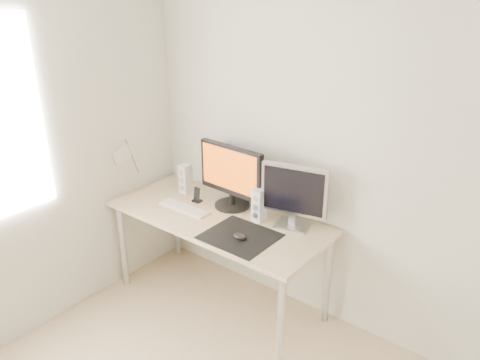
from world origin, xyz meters
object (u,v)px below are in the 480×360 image
Objects in this scene: mouse at (240,236)px; keyboard at (184,208)px; phone_dock at (197,197)px; speaker_left at (186,179)px; desk at (218,225)px; second_monitor at (294,194)px; speaker_right at (259,205)px; main_monitor at (231,174)px.

mouse reaches higher than keyboard.
speaker_left is at bearing 158.95° from phone_dock.
phone_dock reaches higher than desk.
speaker_left is (-0.95, -0.05, -0.13)m from second_monitor.
speaker_left is 1.00× the size of speaker_right.
mouse is 0.46m from second_monitor.
speaker_right is (0.27, 0.12, 0.19)m from desk.
phone_dock reaches higher than keyboard.
speaker_right is 0.55× the size of keyboard.
speaker_left is at bearing -177.11° from second_monitor.
second_monitor reaches higher than mouse.
second_monitor is at bearing 16.82° from speaker_right.
desk is 0.62m from second_monitor.
speaker_right is 0.54m from phone_dock.
phone_dock is (-0.01, 0.15, 0.03)m from keyboard.
main_monitor reaches higher than speaker_left.
phone_dock is at bearing -21.05° from speaker_left.
desk is at bearing -155.62° from speaker_right.
second_monitor is (0.50, 0.19, 0.32)m from desk.
mouse is 0.64m from phone_dock.
main_monitor is 1.31× the size of keyboard.
second_monitor is at bearing 20.98° from desk.
desk is 3.57× the size of second_monitor.
speaker_right is at bearing 5.14° from phone_dock.
mouse is at bearing -9.18° from keyboard.
main_monitor is at bearing 3.38° from speaker_left.
desk is 0.51m from speaker_left.
speaker_right is (0.72, -0.02, 0.00)m from speaker_left.
main_monitor is at bearing 170.45° from speaker_right.
second_monitor is at bearing 8.74° from phone_dock.
mouse is 0.84m from speaker_left.
main_monitor reaches higher than second_monitor.
phone_dock is (-0.59, 0.24, 0.01)m from mouse.
second_monitor is 0.83m from keyboard.
speaker_left is 0.21m from phone_dock.
phone_dock is (-0.25, -0.10, -0.22)m from main_monitor.
second_monitor is (0.51, 0.02, -0.01)m from main_monitor.
speaker_left is (-0.78, 0.31, 0.09)m from mouse.
second_monitor is 3.87× the size of phone_dock.
second_monitor reaches higher than speaker_right.
speaker_left is at bearing 131.68° from keyboard.
mouse reaches higher than desk.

